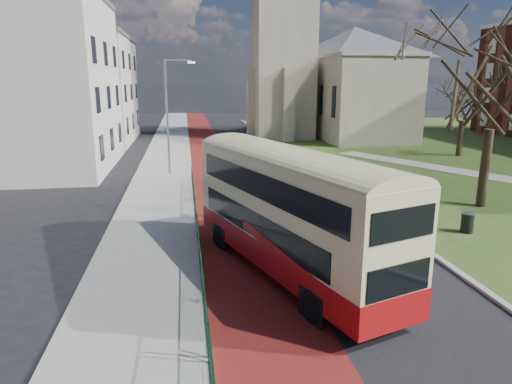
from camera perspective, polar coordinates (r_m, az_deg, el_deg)
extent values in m
plane|color=black|center=(16.67, 3.47, -9.96)|extent=(160.00, 160.00, 0.00)
cube|color=black|center=(35.86, -0.98, 3.07)|extent=(9.00, 120.00, 0.01)
cube|color=#591414|center=(35.59, -5.30, 2.94)|extent=(3.40, 120.00, 0.01)
cube|color=gray|center=(35.56, -11.43, 2.80)|extent=(4.00, 120.00, 0.12)
cube|color=#999993|center=(35.52, -8.20, 2.93)|extent=(0.25, 120.00, 0.13)
cube|color=#999993|center=(38.65, 5.39, 3.89)|extent=(0.25, 80.00, 0.13)
cube|color=#2F4D1B|center=(47.60, 29.36, 4.00)|extent=(40.00, 80.00, 0.04)
cylinder|color=#0C381F|center=(19.71, -7.41, -2.84)|extent=(0.04, 24.00, 0.04)
cylinder|color=#0C381F|center=(20.00, -7.32, -5.45)|extent=(0.04, 24.00, 0.04)
cube|color=gray|center=(54.34, 3.38, 19.43)|extent=(6.50, 6.50, 24.00)
cube|color=gray|center=(56.53, 11.89, 11.34)|extent=(9.00, 18.00, 9.00)
pyramid|color=#565960|center=(56.79, 12.32, 19.52)|extent=(9.00, 18.00, 3.60)
cube|color=beige|center=(38.40, -25.60, 11.85)|extent=(10.00, 14.00, 12.50)
cube|color=beige|center=(53.96, -20.74, 11.71)|extent=(10.00, 16.00, 11.00)
cube|color=#565960|center=(54.14, -21.28, 17.78)|extent=(10.30, 16.30, 0.50)
cylinder|color=gray|center=(33.01, -11.03, 9.10)|extent=(0.16, 0.16, 8.00)
cylinder|color=gray|center=(32.91, -9.72, 15.94)|extent=(1.80, 0.10, 0.10)
cube|color=silver|center=(32.91, -8.09, 15.74)|extent=(0.50, 0.18, 0.12)
cube|color=maroon|center=(16.14, 4.17, -7.12)|extent=(5.58, 10.58, 0.94)
cube|color=beige|center=(15.57, 4.29, -0.80)|extent=(5.54, 10.52, 2.73)
cube|color=black|center=(15.49, -0.04, -4.11)|extent=(2.76, 8.07, 0.89)
cube|color=black|center=(16.66, 7.19, -2.92)|extent=(2.76, 8.07, 0.89)
cube|color=black|center=(14.87, 0.46, 0.77)|extent=(3.03, 8.85, 0.85)
cube|color=black|center=(16.08, 7.91, 1.64)|extent=(3.03, 8.85, 0.85)
cube|color=black|center=(20.20, -3.43, 0.16)|extent=(2.03, 0.75, 0.99)
cube|color=black|center=(19.91, -3.49, 4.11)|extent=(2.03, 0.75, 0.85)
cube|color=orange|center=(19.83, -3.52, 5.64)|extent=(1.62, 0.63, 0.28)
cylinder|color=black|center=(18.77, -4.35, -5.58)|extent=(0.58, 1.02, 0.98)
cylinder|color=black|center=(19.67, 1.46, -4.63)|extent=(0.58, 1.02, 0.98)
cylinder|color=black|center=(13.42, 7.24, -13.96)|extent=(0.58, 1.02, 0.98)
cylinder|color=black|center=(14.65, 14.36, -11.81)|extent=(0.58, 1.02, 0.98)
cylinder|color=#322819|center=(27.21, 26.68, 2.66)|extent=(0.62, 0.62, 4.18)
cylinder|color=#2E2617|center=(44.92, 24.13, 6.15)|extent=(0.46, 0.46, 3.16)
cylinder|color=black|center=(22.56, 24.90, -3.53)|extent=(0.69, 0.69, 0.88)
cylinder|color=gray|center=(22.44, 25.02, -2.38)|extent=(0.74, 0.74, 0.06)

